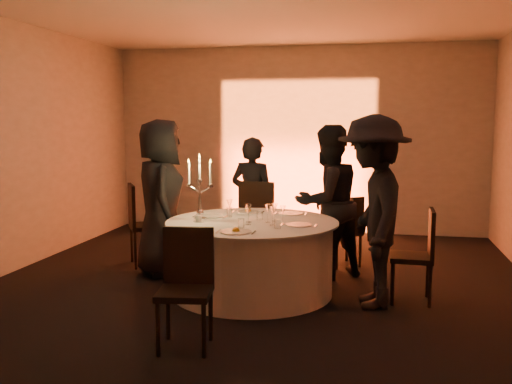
% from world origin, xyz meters
% --- Properties ---
extents(floor, '(7.00, 7.00, 0.00)m').
position_xyz_m(floor, '(0.00, 0.00, 0.00)').
color(floor, black).
rests_on(floor, ground).
extents(ceiling, '(7.00, 7.00, 0.00)m').
position_xyz_m(ceiling, '(0.00, 0.00, 3.00)').
color(ceiling, silver).
rests_on(ceiling, wall_back).
extents(wall_back, '(7.00, 0.00, 7.00)m').
position_xyz_m(wall_back, '(0.00, 3.50, 1.50)').
color(wall_back, '#A5A199').
rests_on(wall_back, floor).
extents(wall_front, '(7.00, 0.00, 7.00)m').
position_xyz_m(wall_front, '(0.00, -3.50, 1.50)').
color(wall_front, '#A5A199').
rests_on(wall_front, floor).
extents(uplighter_fixture, '(0.25, 0.12, 0.10)m').
position_xyz_m(uplighter_fixture, '(0.00, 3.20, 0.05)').
color(uplighter_fixture, black).
rests_on(uplighter_fixture, floor).
extents(banquet_table, '(1.80, 1.80, 0.77)m').
position_xyz_m(banquet_table, '(0.00, 0.00, 0.38)').
color(banquet_table, black).
rests_on(banquet_table, floor).
extents(chair_left, '(0.62, 0.62, 1.03)m').
position_xyz_m(chair_left, '(-1.60, 0.86, 0.58)').
color(chair_left, black).
rests_on(chair_left, floor).
extents(chair_back_left, '(0.52, 0.52, 1.06)m').
position_xyz_m(chair_back_left, '(-0.18, 1.27, 0.60)').
color(chair_back_left, black).
rests_on(chair_back_left, floor).
extents(chair_back_right, '(0.53, 0.54, 0.88)m').
position_xyz_m(chair_back_right, '(0.90, 1.29, 0.49)').
color(chair_back_right, black).
rests_on(chair_back_right, floor).
extents(chair_right, '(0.42, 0.42, 0.94)m').
position_xyz_m(chair_right, '(1.70, 0.04, 0.53)').
color(chair_right, black).
rests_on(chair_right, floor).
extents(chair_front, '(0.47, 0.47, 0.95)m').
position_xyz_m(chair_front, '(-0.23, -1.48, 0.54)').
color(chair_front, black).
rests_on(chair_front, floor).
extents(guest_left, '(0.89, 1.05, 1.83)m').
position_xyz_m(guest_left, '(-1.20, 0.52, 0.91)').
color(guest_left, black).
rests_on(guest_left, floor).
extents(guest_back_left, '(0.65, 0.50, 1.61)m').
position_xyz_m(guest_back_left, '(-0.27, 1.28, 0.80)').
color(guest_back_left, black).
rests_on(guest_back_left, floor).
extents(guest_back_right, '(1.08, 1.07, 1.76)m').
position_xyz_m(guest_back_right, '(0.72, 0.76, 0.88)').
color(guest_back_right, black).
rests_on(guest_back_right, floor).
extents(guest_right, '(0.84, 1.29, 1.87)m').
position_xyz_m(guest_right, '(1.23, -0.16, 0.94)').
color(guest_right, black).
rests_on(guest_right, floor).
extents(plate_left, '(0.36, 0.28, 0.01)m').
position_xyz_m(plate_left, '(-0.50, 0.15, 0.78)').
color(plate_left, white).
rests_on(plate_left, banquet_table).
extents(plate_back_left, '(0.35, 0.26, 0.08)m').
position_xyz_m(plate_back_left, '(-0.16, 0.54, 0.79)').
color(plate_back_left, white).
rests_on(plate_back_left, banquet_table).
extents(plate_back_right, '(0.35, 0.28, 0.01)m').
position_xyz_m(plate_back_right, '(0.33, 0.52, 0.78)').
color(plate_back_right, white).
rests_on(plate_back_right, banquet_table).
extents(plate_right, '(0.36, 0.26, 0.01)m').
position_xyz_m(plate_right, '(0.51, -0.16, 0.78)').
color(plate_right, white).
rests_on(plate_right, banquet_table).
extents(plate_front, '(0.36, 0.29, 0.08)m').
position_xyz_m(plate_front, '(-0.02, -0.64, 0.79)').
color(plate_front, white).
rests_on(plate_front, banquet_table).
extents(coffee_cup, '(0.11, 0.11, 0.07)m').
position_xyz_m(coffee_cup, '(-0.53, -0.16, 0.80)').
color(coffee_cup, white).
rests_on(coffee_cup, banquet_table).
extents(candelabra, '(0.29, 0.14, 0.70)m').
position_xyz_m(candelabra, '(-0.55, -0.05, 1.01)').
color(candelabra, silver).
rests_on(candelabra, banquet_table).
extents(wine_glass_a, '(0.07, 0.07, 0.19)m').
position_xyz_m(wine_glass_a, '(0.24, 0.02, 0.91)').
color(wine_glass_a, white).
rests_on(wine_glass_a, banquet_table).
extents(wine_glass_b, '(0.07, 0.07, 0.19)m').
position_xyz_m(wine_glass_b, '(0.25, -0.20, 0.91)').
color(wine_glass_b, white).
rests_on(wine_glass_b, banquet_table).
extents(wine_glass_c, '(0.07, 0.07, 0.19)m').
position_xyz_m(wine_glass_c, '(0.18, -0.06, 0.91)').
color(wine_glass_c, white).
rests_on(wine_glass_c, banquet_table).
extents(wine_glass_d, '(0.07, 0.07, 0.19)m').
position_xyz_m(wine_glass_d, '(0.34, -0.12, 0.91)').
color(wine_glass_d, white).
rests_on(wine_glass_d, banquet_table).
extents(wine_glass_e, '(0.07, 0.07, 0.19)m').
position_xyz_m(wine_glass_e, '(-0.29, 0.19, 0.91)').
color(wine_glass_e, white).
rests_on(wine_glass_e, banquet_table).
extents(wine_glass_f, '(0.07, 0.07, 0.19)m').
position_xyz_m(wine_glass_f, '(0.01, -0.22, 0.91)').
color(wine_glass_f, white).
rests_on(wine_glass_f, banquet_table).
extents(wine_glass_g, '(0.07, 0.07, 0.19)m').
position_xyz_m(wine_glass_g, '(-0.02, -0.08, 0.91)').
color(wine_glass_g, white).
rests_on(wine_glass_g, banquet_table).
extents(tumbler_a, '(0.07, 0.07, 0.09)m').
position_xyz_m(tumbler_a, '(0.06, 0.08, 0.82)').
color(tumbler_a, white).
rests_on(tumbler_a, banquet_table).
extents(tumbler_b, '(0.07, 0.07, 0.09)m').
position_xyz_m(tumbler_b, '(-0.03, -0.39, 0.82)').
color(tumbler_b, white).
rests_on(tumbler_b, banquet_table).
extents(tumbler_c, '(0.07, 0.07, 0.09)m').
position_xyz_m(tumbler_c, '(0.33, -0.36, 0.82)').
color(tumbler_c, white).
rests_on(tumbler_c, banquet_table).
extents(tumbler_d, '(0.07, 0.07, 0.09)m').
position_xyz_m(tumbler_d, '(-0.32, 0.31, 0.82)').
color(tumbler_d, white).
rests_on(tumbler_d, banquet_table).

